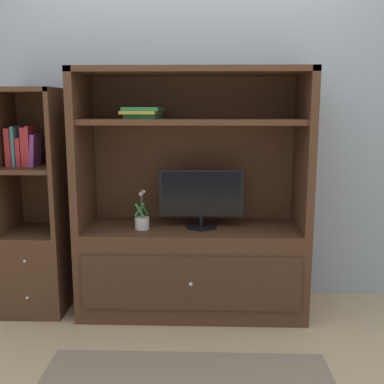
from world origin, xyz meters
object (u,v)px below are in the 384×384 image
Objects in this scene: bookshelf_tall at (38,236)px; upright_book_row at (23,148)px; magazine_stack at (143,112)px; tv_monitor at (201,197)px; media_console at (192,238)px; potted_plant at (142,221)px.

upright_book_row is (-0.06, -0.01, 0.61)m from bookshelf_tall.
magazine_stack is at bearing -0.23° from bookshelf_tall.
bookshelf_tall reaches higher than upright_book_row.
upright_book_row is (-1.19, 0.01, 0.32)m from tv_monitor.
bookshelf_tall is (-0.75, 0.00, -0.85)m from magazine_stack.
media_console is 4.69× the size of magazine_stack.
tv_monitor is at bearing -1.16° from bookshelf_tall.
tv_monitor is (0.06, -0.02, 0.29)m from media_console.
potted_plant is 0.93m from upright_book_row.
potted_plant is 0.78× the size of magazine_stack.
media_console is 1.28m from upright_book_row.
bookshelf_tall is at bearing 174.14° from potted_plant.
tv_monitor is 1.17m from bookshelf_tall.
tv_monitor is at bearing 7.68° from potted_plant.
tv_monitor is 0.37× the size of bookshelf_tall.
media_console is at bearing 12.71° from potted_plant.
potted_plant is at bearing -167.29° from media_console.
magazine_stack is at bearing -179.62° from media_console.
upright_book_row is at bearing 179.35° from tv_monitor.
media_console reaches higher than tv_monitor.
magazine_stack is 1.30× the size of upright_book_row.
bookshelf_tall reaches higher than magazine_stack.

